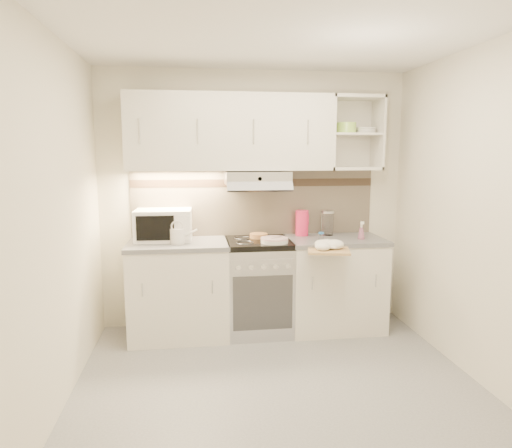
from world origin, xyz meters
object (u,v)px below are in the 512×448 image
at_px(glass_jar, 327,223).
at_px(pink_pitcher, 302,223).
at_px(watering_can, 178,235).
at_px(plate_stack, 274,240).
at_px(spray_bottle, 361,232).
at_px(microwave, 164,225).
at_px(electric_range, 258,286).
at_px(cutting_board, 328,250).

bearing_deg(glass_jar, pink_pitcher, 178.16).
relative_size(watering_can, glass_jar, 1.04).
xyz_separation_m(plate_stack, spray_bottle, (0.85, 0.07, 0.05)).
bearing_deg(microwave, plate_stack, -13.00).
relative_size(microwave, pink_pitcher, 2.08).
distance_m(electric_range, glass_jar, 0.94).
bearing_deg(electric_range, plate_stack, -50.26).
bearing_deg(cutting_board, plate_stack, 163.16).
xyz_separation_m(pink_pitcher, glass_jar, (0.26, -0.01, -0.00)).
bearing_deg(cutting_board, glass_jar, 88.06).
relative_size(glass_jar, cutting_board, 0.68).
relative_size(electric_range, watering_can, 3.57).
distance_m(watering_can, plate_stack, 0.87).
bearing_deg(plate_stack, glass_jar, 28.86).
relative_size(microwave, watering_can, 2.09).
relative_size(electric_range, plate_stack, 3.58).
distance_m(glass_jar, cutting_board, 0.62).
relative_size(microwave, plate_stack, 2.10).
bearing_deg(pink_pitcher, glass_jar, -23.36).
height_order(electric_range, cutting_board, electric_range).
bearing_deg(electric_range, glass_jar, 13.74).
bearing_deg(watering_can, electric_range, 5.86).
xyz_separation_m(watering_can, spray_bottle, (1.72, -0.00, -0.01)).
height_order(microwave, spray_bottle, microwave).
xyz_separation_m(electric_range, cutting_board, (0.56, -0.41, 0.42)).
xyz_separation_m(microwave, pink_pitcher, (1.35, 0.07, -0.02)).
height_order(pink_pitcher, glass_jar, pink_pitcher).
relative_size(plate_stack, spray_bottle, 1.39).
relative_size(microwave, glass_jar, 2.16).
bearing_deg(cutting_board, watering_can, 179.40).
bearing_deg(plate_stack, cutting_board, -30.23).
xyz_separation_m(electric_range, watering_can, (-0.74, -0.08, 0.53)).
distance_m(electric_range, spray_bottle, 1.11).
distance_m(pink_pitcher, glass_jar, 0.26).
xyz_separation_m(watering_can, pink_pitcher, (1.20, 0.27, 0.05)).
bearing_deg(cutting_board, pink_pitcher, 112.81).
bearing_deg(electric_range, watering_can, -173.78).
height_order(plate_stack, pink_pitcher, pink_pitcher).
distance_m(electric_range, pink_pitcher, 0.76).
relative_size(watering_can, cutting_board, 0.71).
xyz_separation_m(plate_stack, cutting_board, (0.44, -0.25, -0.05)).
distance_m(microwave, cutting_board, 1.54).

